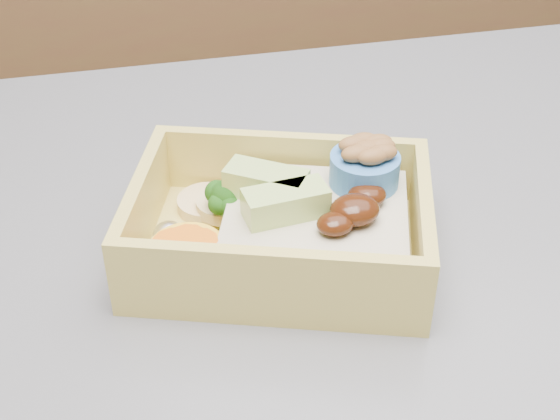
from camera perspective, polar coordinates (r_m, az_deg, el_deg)
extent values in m
cube|color=brown|center=(1.73, -5.70, 9.14)|extent=(3.20, 0.60, 0.90)
cube|color=#3A3A3F|center=(0.44, 17.06, -13.88)|extent=(1.24, 0.84, 0.04)
cube|color=#D1BB56|center=(0.48, 0.00, -2.93)|extent=(0.21, 0.18, 0.01)
cube|color=#D1BB56|center=(0.51, 0.66, 3.45)|extent=(0.17, 0.06, 0.04)
cube|color=#D1BB56|center=(0.42, -0.82, -5.32)|extent=(0.17, 0.06, 0.04)
cube|color=#D1BB56|center=(0.47, 10.35, -1.09)|extent=(0.04, 0.11, 0.04)
cube|color=#D1BB56|center=(0.48, -10.06, 0.12)|extent=(0.04, 0.11, 0.04)
cube|color=tan|center=(0.47, 2.62, -1.41)|extent=(0.13, 0.13, 0.03)
ellipsoid|color=#331407|center=(0.45, 5.50, 0.02)|extent=(0.04, 0.03, 0.02)
ellipsoid|color=#331407|center=(0.46, 6.38, 1.08)|extent=(0.03, 0.03, 0.01)
ellipsoid|color=#331407|center=(0.44, 4.05, -1.02)|extent=(0.03, 0.02, 0.01)
cube|color=#B3D26E|center=(0.45, 0.42, 0.54)|extent=(0.05, 0.03, 0.02)
cube|color=#B3D26E|center=(0.47, -1.02, 2.02)|extent=(0.05, 0.05, 0.02)
cylinder|color=#77B360|center=(0.49, -3.84, -0.59)|extent=(0.01, 0.01, 0.02)
sphere|color=#1C5012|center=(0.48, -3.92, 1.11)|extent=(0.02, 0.02, 0.02)
sphere|color=#1C5012|center=(0.48, -2.92, 1.13)|extent=(0.02, 0.02, 0.02)
sphere|color=#1C5012|center=(0.48, -4.63, 1.29)|extent=(0.02, 0.02, 0.02)
sphere|color=#1C5012|center=(0.47, -3.69, 0.32)|extent=(0.01, 0.01, 0.01)
sphere|color=#1C5012|center=(0.47, -4.49, 0.44)|extent=(0.01, 0.01, 0.01)
sphere|color=#1C5012|center=(0.49, -3.75, 1.41)|extent=(0.01, 0.01, 0.01)
cylinder|color=yellow|center=(0.46, -6.75, -3.47)|extent=(0.04, 0.04, 0.02)
cylinder|color=orange|center=(0.45, -6.78, -2.08)|extent=(0.02, 0.02, 0.00)
cylinder|color=orange|center=(0.45, -7.83, -2.37)|extent=(0.02, 0.02, 0.00)
cylinder|color=orange|center=(0.44, -6.02, -2.37)|extent=(0.02, 0.02, 0.00)
cylinder|color=#D4B97A|center=(0.51, -5.34, 0.48)|extent=(0.04, 0.04, 0.01)
cylinder|color=#D4B97A|center=(0.50, -3.94, 0.45)|extent=(0.04, 0.04, 0.01)
ellipsoid|color=white|center=(0.51, -1.74, 1.28)|extent=(0.02, 0.02, 0.02)
ellipsoid|color=white|center=(0.47, -8.14, -1.89)|extent=(0.02, 0.02, 0.02)
cylinder|color=#3976C4|center=(0.48, 6.20, 2.94)|extent=(0.04, 0.04, 0.02)
ellipsoid|color=brown|center=(0.47, 6.31, 4.44)|extent=(0.02, 0.02, 0.01)
ellipsoid|color=brown|center=(0.48, 7.37, 4.62)|extent=(0.02, 0.02, 0.01)
ellipsoid|color=brown|center=(0.48, 5.38, 4.80)|extent=(0.02, 0.02, 0.01)
ellipsoid|color=brown|center=(0.47, 6.78, 3.91)|extent=(0.02, 0.02, 0.01)
ellipsoid|color=brown|center=(0.47, 5.58, 4.11)|extent=(0.02, 0.02, 0.01)
ellipsoid|color=brown|center=(0.47, 7.49, 4.18)|extent=(0.02, 0.02, 0.01)
ellipsoid|color=brown|center=(0.48, 6.09, 5.06)|extent=(0.02, 0.02, 0.01)
ellipsoid|color=brown|center=(0.48, 7.14, 4.94)|extent=(0.02, 0.02, 0.01)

